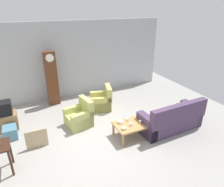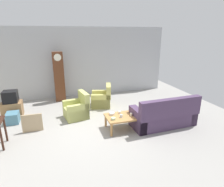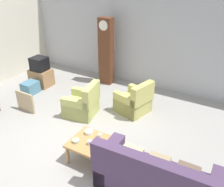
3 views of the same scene
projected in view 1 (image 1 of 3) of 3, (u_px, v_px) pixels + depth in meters
name	position (u px, v px, depth m)	size (l,w,h in m)	color
ground_plane	(106.00, 136.00, 6.32)	(10.40, 10.40, 0.00)	#999691
garage_door_wall	(72.00, 60.00, 8.66)	(8.40, 0.16, 3.20)	#ADAFB5
couch_floral	(171.00, 120.00, 6.56)	(2.13, 0.95, 1.04)	#4C3856
armchair_olive_near	(80.00, 117.00, 6.82)	(0.91, 0.89, 0.92)	#B7BC66
armchair_olive_far	(102.00, 101.00, 7.91)	(0.96, 0.94, 0.92)	tan
coffee_table_wood	(131.00, 126.00, 6.17)	(0.96, 0.76, 0.45)	#B27F47
grandfather_clock	(52.00, 79.00, 8.00)	(0.44, 0.30, 2.17)	#562D19
tv_stand_cabinet	(6.00, 121.00, 6.63)	(0.68, 0.52, 0.55)	#997047
tv_crt	(3.00, 108.00, 6.43)	(0.48, 0.44, 0.42)	black
framed_picture_leaning	(37.00, 139.00, 5.74)	(0.60, 0.05, 0.57)	tan
storage_box_blue	(10.00, 132.00, 6.21)	(0.39, 0.47, 0.36)	teal
cup_white_porcelain	(128.00, 120.00, 6.32)	(0.08, 0.08, 0.08)	white
cup_blue_rimmed	(131.00, 124.00, 6.05)	(0.08, 0.08, 0.09)	silver
cup_cream_tall	(140.00, 122.00, 6.19)	(0.07, 0.07, 0.09)	beige
bowl_white_stacked	(120.00, 122.00, 6.20)	(0.17, 0.17, 0.07)	white
bowl_shallow_green	(124.00, 128.00, 5.88)	(0.14, 0.14, 0.06)	#B2C69E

